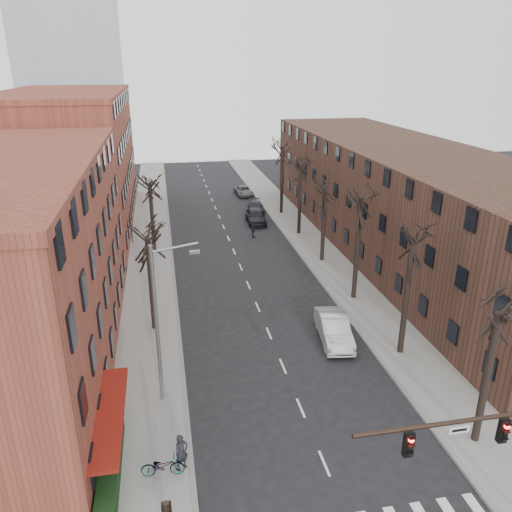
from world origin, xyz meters
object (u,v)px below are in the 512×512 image
silver_sedan (334,329)px  bicycle (163,466)px  parked_car_mid (256,207)px  pedestrian_a (182,452)px  parked_car_near (256,216)px

silver_sedan → bicycle: (-11.25, -9.78, -0.20)m
parked_car_mid → pedestrian_a: pedestrian_a is taller
pedestrian_a → bicycle: (-0.85, -0.23, -0.39)m
parked_car_near → bicycle: (-11.05, -36.16, -0.18)m
parked_car_mid → bicycle: 42.22m
parked_car_near → bicycle: bearing=-105.1°
parked_car_near → pedestrian_a: 37.35m
silver_sedan → bicycle: silver_sedan is taller
pedestrian_a → parked_car_mid: bearing=45.8°
parked_car_near → pedestrian_a: bearing=-103.9°
bicycle → parked_car_near: bearing=-12.5°
parked_car_near → parked_car_mid: (0.88, 4.34, -0.19)m
parked_car_mid → pedestrian_a: 41.77m
silver_sedan → pedestrian_a: bearing=-130.2°
parked_car_mid → bicycle: parked_car_mid is taller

